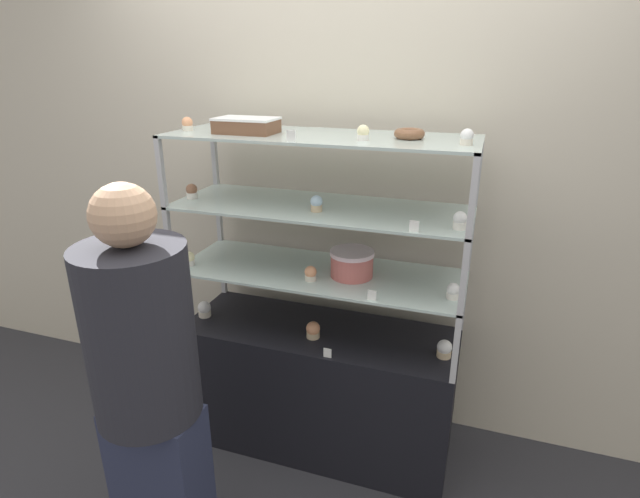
# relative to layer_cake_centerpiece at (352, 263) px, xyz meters

# --- Properties ---
(ground_plane) EXTENTS (20.00, 20.00, 0.00)m
(ground_plane) POSITION_rel_layer_cake_centerpiece_xyz_m (-0.15, 0.01, -1.03)
(ground_plane) COLOR #2D2D33
(back_wall) EXTENTS (8.00, 0.05, 2.60)m
(back_wall) POSITION_rel_layer_cake_centerpiece_xyz_m (-0.15, 0.39, 0.27)
(back_wall) COLOR beige
(back_wall) RESTS_ON ground_plane
(display_base) EXTENTS (1.31, 0.47, 0.66)m
(display_base) POSITION_rel_layer_cake_centerpiece_xyz_m (-0.15, 0.01, -0.70)
(display_base) COLOR black
(display_base) RESTS_ON ground_plane
(display_riser_lower) EXTENTS (1.31, 0.47, 0.31)m
(display_riser_lower) POSITION_rel_layer_cake_centerpiece_xyz_m (-0.15, 0.01, -0.08)
(display_riser_lower) COLOR #B7B7BC
(display_riser_lower) RESTS_ON display_base
(display_riser_middle) EXTENTS (1.31, 0.47, 0.31)m
(display_riser_middle) POSITION_rel_layer_cake_centerpiece_xyz_m (-0.15, 0.01, 0.23)
(display_riser_middle) COLOR #B7B7BC
(display_riser_middle) RESTS_ON display_riser_lower
(display_riser_upper) EXTENTS (1.31, 0.47, 0.31)m
(display_riser_upper) POSITION_rel_layer_cake_centerpiece_xyz_m (-0.15, 0.01, 0.54)
(display_riser_upper) COLOR #B7B7BC
(display_riser_upper) RESTS_ON display_riser_middle
(layer_cake_centerpiece) EXTENTS (0.20, 0.20, 0.12)m
(layer_cake_centerpiece) POSITION_rel_layer_cake_centerpiece_xyz_m (0.00, 0.00, 0.00)
(layer_cake_centerpiece) COLOR #C66660
(layer_cake_centerpiece) RESTS_ON display_riser_lower
(sheet_cake_frosted) EXTENTS (0.26, 0.17, 0.07)m
(sheet_cake_frosted) POSITION_rel_layer_cake_centerpiece_xyz_m (-0.47, -0.04, 0.59)
(sheet_cake_frosted) COLOR brown
(sheet_cake_frosted) RESTS_ON display_riser_upper
(cupcake_0) EXTENTS (0.07, 0.07, 0.08)m
(cupcake_0) POSITION_rel_layer_cake_centerpiece_xyz_m (-0.75, -0.05, -0.33)
(cupcake_0) COLOR beige
(cupcake_0) RESTS_ON display_base
(cupcake_1) EXTENTS (0.07, 0.07, 0.08)m
(cupcake_1) POSITION_rel_layer_cake_centerpiece_xyz_m (-0.16, -0.07, -0.33)
(cupcake_1) COLOR #CCB28C
(cupcake_1) RESTS_ON display_base
(cupcake_2) EXTENTS (0.07, 0.07, 0.08)m
(cupcake_2) POSITION_rel_layer_cake_centerpiece_xyz_m (0.44, -0.04, -0.33)
(cupcake_2) COLOR #CCB28C
(cupcake_2) RESTS_ON display_base
(price_tag_0) EXTENTS (0.04, 0.00, 0.04)m
(price_tag_0) POSITION_rel_layer_cake_centerpiece_xyz_m (-0.04, -0.21, -0.35)
(price_tag_0) COLOR white
(price_tag_0) RESTS_ON display_base
(cupcake_3) EXTENTS (0.05, 0.05, 0.07)m
(cupcake_3) POSITION_rel_layer_cake_centerpiece_xyz_m (-0.77, -0.12, -0.03)
(cupcake_3) COLOR white
(cupcake_3) RESTS_ON display_riser_lower
(cupcake_4) EXTENTS (0.05, 0.05, 0.07)m
(cupcake_4) POSITION_rel_layer_cake_centerpiece_xyz_m (-0.16, -0.10, -0.03)
(cupcake_4) COLOR beige
(cupcake_4) RESTS_ON display_riser_lower
(cupcake_5) EXTENTS (0.05, 0.05, 0.07)m
(cupcake_5) POSITION_rel_layer_cake_centerpiece_xyz_m (0.45, -0.09, -0.03)
(cupcake_5) COLOR white
(cupcake_5) RESTS_ON display_riser_lower
(price_tag_1) EXTENTS (0.04, 0.00, 0.04)m
(price_tag_1) POSITION_rel_layer_cake_centerpiece_xyz_m (0.14, -0.21, -0.04)
(price_tag_1) COLOR white
(price_tag_1) RESTS_ON display_riser_lower
(cupcake_6) EXTENTS (0.05, 0.05, 0.07)m
(cupcake_6) POSITION_rel_layer_cake_centerpiece_xyz_m (-0.76, -0.06, 0.28)
(cupcake_6) COLOR white
(cupcake_6) RESTS_ON display_riser_middle
(cupcake_7) EXTENTS (0.05, 0.05, 0.07)m
(cupcake_7) POSITION_rel_layer_cake_centerpiece_xyz_m (-0.14, -0.07, 0.28)
(cupcake_7) COLOR #CCB28C
(cupcake_7) RESTS_ON display_riser_middle
(cupcake_8) EXTENTS (0.05, 0.05, 0.07)m
(cupcake_8) POSITION_rel_layer_cake_centerpiece_xyz_m (0.45, -0.12, 0.28)
(cupcake_8) COLOR white
(cupcake_8) RESTS_ON display_riser_middle
(price_tag_2) EXTENTS (0.04, 0.00, 0.04)m
(price_tag_2) POSITION_rel_layer_cake_centerpiece_xyz_m (0.29, -0.21, 0.27)
(price_tag_2) COLOR white
(price_tag_2) RESTS_ON display_riser_middle
(cupcake_9) EXTENTS (0.05, 0.05, 0.06)m
(cupcake_9) POSITION_rel_layer_cake_centerpiece_xyz_m (-0.75, -0.06, 0.59)
(cupcake_9) COLOR beige
(cupcake_9) RESTS_ON display_riser_upper
(cupcake_10) EXTENTS (0.05, 0.05, 0.06)m
(cupcake_10) POSITION_rel_layer_cake_centerpiece_xyz_m (0.05, -0.08, 0.59)
(cupcake_10) COLOR white
(cupcake_10) RESTS_ON display_riser_upper
(cupcake_11) EXTENTS (0.05, 0.05, 0.06)m
(cupcake_11) POSITION_rel_layer_cake_centerpiece_xyz_m (0.44, -0.07, 0.59)
(cupcake_11) COLOR beige
(cupcake_11) RESTS_ON display_riser_upper
(price_tag_3) EXTENTS (0.04, 0.00, 0.04)m
(price_tag_3) POSITION_rel_layer_cake_centerpiece_xyz_m (-0.20, -0.21, 0.58)
(price_tag_3) COLOR white
(price_tag_3) RESTS_ON display_riser_upper
(donut_glazed) EXTENTS (0.12, 0.12, 0.04)m
(donut_glazed) POSITION_rel_layer_cake_centerpiece_xyz_m (0.22, 0.02, 0.58)
(donut_glazed) COLOR brown
(donut_glazed) RESTS_ON display_riser_upper
(customer_figure) EXTENTS (0.36, 0.36, 1.54)m
(customer_figure) POSITION_rel_layer_cake_centerpiece_xyz_m (-0.51, -0.81, -0.21)
(customer_figure) COLOR #282D47
(customer_figure) RESTS_ON ground_plane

